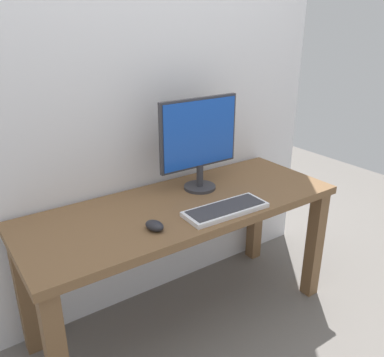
{
  "coord_description": "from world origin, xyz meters",
  "views": [
    {
      "loc": [
        -0.99,
        -1.5,
        1.57
      ],
      "look_at": [
        0.05,
        0.0,
        0.83
      ],
      "focal_mm": 37.33,
      "sensor_mm": 36.0,
      "label": 1
    }
  ],
  "objects_px": {
    "monitor": "(199,139)",
    "keyboard_primary": "(226,209)",
    "desk": "(184,224)",
    "mouse": "(155,226)"
  },
  "relations": [
    {
      "from": "monitor",
      "to": "mouse",
      "type": "bearing_deg",
      "value": -148.1
    },
    {
      "from": "desk",
      "to": "keyboard_primary",
      "type": "bearing_deg",
      "value": -60.16
    },
    {
      "from": "monitor",
      "to": "mouse",
      "type": "xyz_separation_m",
      "value": [
        -0.43,
        -0.27,
        -0.25
      ]
    },
    {
      "from": "desk",
      "to": "keyboard_primary",
      "type": "relative_size",
      "value": 3.84
    },
    {
      "from": "desk",
      "to": "mouse",
      "type": "height_order",
      "value": "mouse"
    },
    {
      "from": "monitor",
      "to": "keyboard_primary",
      "type": "height_order",
      "value": "monitor"
    },
    {
      "from": "desk",
      "to": "monitor",
      "type": "bearing_deg",
      "value": 32.47
    },
    {
      "from": "desk",
      "to": "mouse",
      "type": "distance_m",
      "value": 0.33
    },
    {
      "from": "mouse",
      "to": "keyboard_primary",
      "type": "bearing_deg",
      "value": -19.24
    },
    {
      "from": "desk",
      "to": "monitor",
      "type": "xyz_separation_m",
      "value": [
        0.18,
        0.11,
        0.39
      ]
    }
  ]
}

